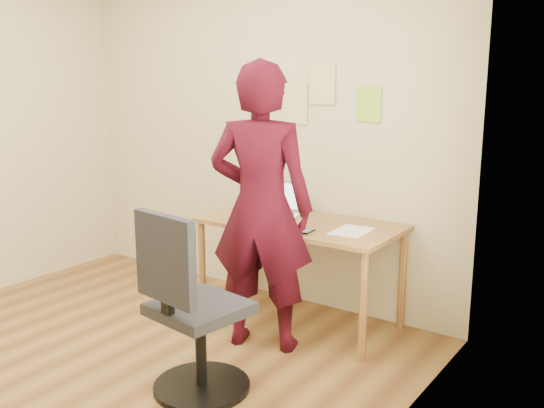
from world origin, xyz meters
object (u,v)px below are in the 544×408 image
Objects in this scene: laptop at (277,208)px; person at (261,208)px; desk at (300,234)px; phone at (307,231)px; office_chair at (190,318)px.

laptop is 0.22× the size of person.
phone is at bearing -48.30° from desk.
phone is at bearing 90.39° from office_chair.
office_chair is at bearing -87.52° from desk.
office_chair is (0.05, -1.19, -0.20)m from desk.
desk is 0.29m from laptop.
office_chair is 0.88m from person.
phone is 0.12× the size of office_chair.
phone is 0.36m from person.
person reaches higher than office_chair.
desk is at bearing -34.12° from laptop.
phone is (0.19, -0.21, 0.09)m from desk.
office_chair reaches higher than laptop.
office_chair is (0.30, -1.27, -0.34)m from laptop.
person is (0.24, -0.53, 0.13)m from laptop.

